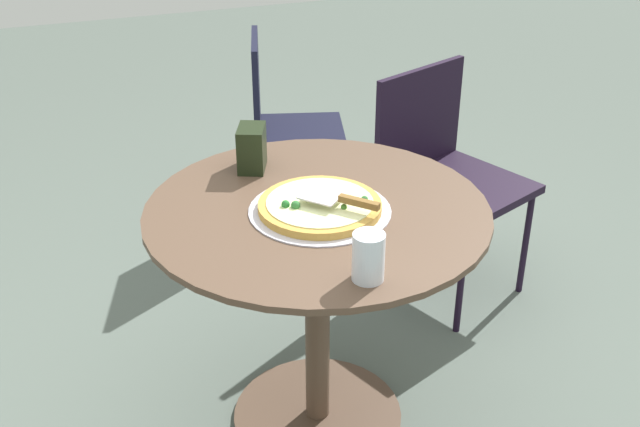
# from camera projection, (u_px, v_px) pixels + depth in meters

# --- Properties ---
(ground_plane) EXTENTS (10.00, 10.00, 0.00)m
(ground_plane) POSITION_uv_depth(u_px,v_px,m) (318.00, 416.00, 2.40)
(ground_plane) COLOR #545F57
(patio_table) EXTENTS (0.91, 0.91, 0.73)m
(patio_table) POSITION_uv_depth(u_px,v_px,m) (317.00, 274.00, 2.14)
(patio_table) COLOR brown
(patio_table) RESTS_ON ground
(pizza_on_tray) EXTENTS (0.37, 0.37, 0.05)m
(pizza_on_tray) POSITION_uv_depth(u_px,v_px,m) (320.00, 207.00, 2.02)
(pizza_on_tray) COLOR silver
(pizza_on_tray) RESTS_ON patio_table
(pizza_server) EXTENTS (0.18, 0.19, 0.02)m
(pizza_server) POSITION_uv_depth(u_px,v_px,m) (341.00, 199.00, 1.98)
(pizza_server) COLOR silver
(pizza_server) RESTS_ON pizza_on_tray
(drinking_cup) EXTENTS (0.07, 0.07, 0.12)m
(drinking_cup) POSITION_uv_depth(u_px,v_px,m) (368.00, 257.00, 1.72)
(drinking_cup) COLOR silver
(drinking_cup) RESTS_ON patio_table
(napkin_dispenser) EXTENTS (0.11, 0.13, 0.13)m
(napkin_dispenser) POSITION_uv_depth(u_px,v_px,m) (252.00, 148.00, 2.22)
(napkin_dispenser) COLOR black
(napkin_dispenser) RESTS_ON patio_table
(patio_chair_near) EXTENTS (0.57, 0.57, 0.83)m
(patio_chair_near) POSITION_uv_depth(u_px,v_px,m) (443.00, 166.00, 2.82)
(patio_chair_near) COLOR black
(patio_chair_near) RESTS_ON ground
(patio_chair_far) EXTENTS (0.46, 0.46, 0.83)m
(patio_chair_far) POSITION_uv_depth(u_px,v_px,m) (282.00, 119.00, 3.25)
(patio_chair_far) COLOR black
(patio_chair_far) RESTS_ON ground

